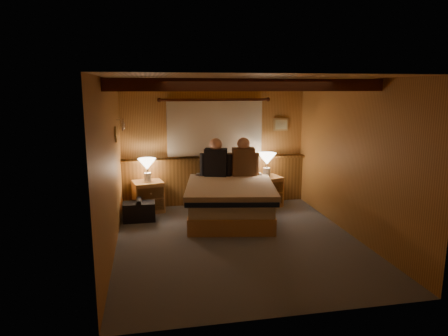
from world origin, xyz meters
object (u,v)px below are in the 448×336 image
object	(u,v)px
nightstand_right	(266,191)
person_right	(243,160)
lamp_right	(267,160)
person_left	(216,160)
bed	(230,200)
duffel_bag	(139,211)
nightstand_left	(148,196)
lamp_left	(147,165)

from	to	relation	value
nightstand_right	person_right	size ratio (longest dim) A/B	0.82
nightstand_right	lamp_right	distance (m)	0.62
person_right	person_left	bearing A→B (deg)	-179.12
bed	lamp_right	xyz separation A→B (m)	(0.86, 0.64, 0.57)
lamp_right	duffel_bag	size ratio (longest dim) A/B	0.85
nightstand_left	person_right	bearing A→B (deg)	-15.75
nightstand_left	nightstand_right	bearing A→B (deg)	-12.85
nightstand_left	nightstand_right	distance (m)	2.27
lamp_right	person_left	size ratio (longest dim) A/B	0.63
lamp_left	person_right	bearing A→B (deg)	-3.36
bed	duffel_bag	size ratio (longest dim) A/B	3.85
person_left	person_right	size ratio (longest dim) A/B	0.99
lamp_left	person_right	distance (m)	1.79
lamp_right	nightstand_right	bearing A→B (deg)	79.47
bed	lamp_left	xyz separation A→B (m)	(-1.41, 0.69, 0.54)
lamp_right	person_left	distance (m)	1.00
person_right	bed	bearing A→B (deg)	-116.33
person_right	duffel_bag	distance (m)	2.13
person_left	duffel_bag	bearing A→B (deg)	-145.92
nightstand_right	lamp_left	xyz separation A→B (m)	(-2.27, 0.02, 0.59)
nightstand_left	person_right	xyz separation A→B (m)	(1.79, -0.12, 0.66)
lamp_left	person_right	world-z (taller)	person_right
person_left	duffel_bag	xyz separation A→B (m)	(-1.43, -0.44, -0.77)
person_left	duffel_bag	distance (m)	1.68
bed	duffel_bag	distance (m)	1.59
lamp_left	lamp_right	bearing A→B (deg)	-1.12
lamp_left	duffel_bag	xyz separation A→B (m)	(-0.16, -0.50, -0.71)
nightstand_right	lamp_right	xyz separation A→B (m)	(-0.00, -0.02, 0.62)
bed	duffel_bag	bearing A→B (deg)	-176.87
nightstand_left	person_right	distance (m)	1.91
lamp_left	duffel_bag	world-z (taller)	lamp_left
duffel_bag	lamp_right	bearing A→B (deg)	11.13
person_left	lamp_right	bearing A→B (deg)	17.43
bed	person_right	size ratio (longest dim) A/B	2.83
bed	person_left	distance (m)	0.89
lamp_left	person_left	xyz separation A→B (m)	(1.27, -0.05, 0.06)
lamp_left	lamp_right	xyz separation A→B (m)	(2.27, -0.04, 0.03)
nightstand_left	nightstand_right	size ratio (longest dim) A/B	0.99
lamp_right	bed	bearing A→B (deg)	-143.14
lamp_left	bed	bearing A→B (deg)	-25.94
nightstand_left	lamp_left	xyz separation A→B (m)	(-0.00, -0.01, 0.59)
nightstand_left	person_right	world-z (taller)	person_right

